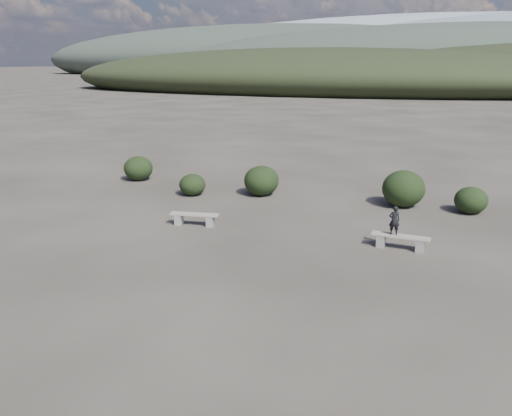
% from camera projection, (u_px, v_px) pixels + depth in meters
% --- Properties ---
extents(ground, '(1200.00, 1200.00, 0.00)m').
position_uv_depth(ground, '(222.00, 282.00, 13.57)').
color(ground, '#2E2923').
rests_on(ground, ground).
extents(bench_left, '(1.83, 0.74, 0.45)m').
position_uv_depth(bench_left, '(194.00, 218.00, 18.20)').
color(bench_left, slate).
rests_on(bench_left, ground).
extents(bench_right, '(1.82, 0.39, 0.45)m').
position_uv_depth(bench_right, '(400.00, 241.00, 15.89)').
color(bench_right, slate).
rests_on(bench_right, ground).
extents(seated_person, '(0.40, 0.33, 0.95)m').
position_uv_depth(seated_person, '(394.00, 220.00, 15.79)').
color(seated_person, black).
rests_on(seated_person, bench_right).
extents(shrub_a, '(1.18, 1.18, 0.96)m').
position_uv_depth(shrub_a, '(192.00, 185.00, 22.32)').
color(shrub_a, black).
rests_on(shrub_a, ground).
extents(shrub_b, '(1.56, 1.56, 1.34)m').
position_uv_depth(shrub_b, '(261.00, 181.00, 22.26)').
color(shrub_b, black).
rests_on(shrub_b, ground).
extents(shrub_d, '(1.73, 1.73, 1.51)m').
position_uv_depth(shrub_d, '(403.00, 189.00, 20.49)').
color(shrub_d, black).
rests_on(shrub_d, ground).
extents(shrub_e, '(1.27, 1.27, 1.06)m').
position_uv_depth(shrub_e, '(471.00, 200.00, 19.63)').
color(shrub_e, black).
rests_on(shrub_e, ground).
extents(shrub_f, '(1.44, 1.44, 1.22)m').
position_uv_depth(shrub_f, '(138.00, 168.00, 25.15)').
color(shrub_f, black).
rests_on(shrub_f, ground).
extents(mountain_ridges, '(500.00, 400.00, 56.00)m').
position_uv_depth(mountain_ridges, '(446.00, 54.00, 314.63)').
color(mountain_ridges, black).
rests_on(mountain_ridges, ground).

